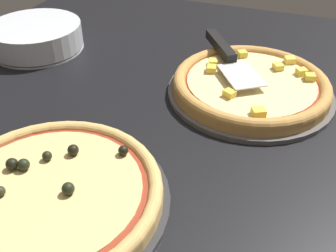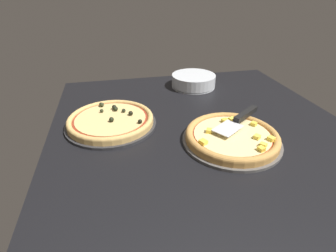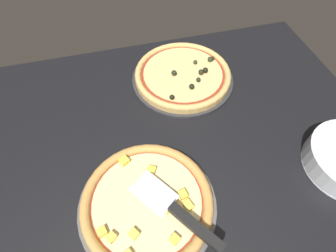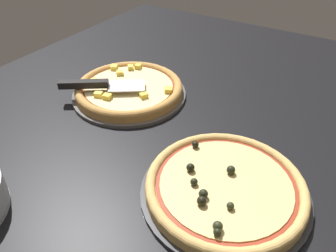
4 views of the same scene
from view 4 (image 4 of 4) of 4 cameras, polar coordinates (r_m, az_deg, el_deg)
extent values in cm
cube|color=black|center=(98.49, -2.67, 4.09)|extent=(150.55, 112.26, 3.60)
cylinder|color=#565451|center=(98.85, -6.72, 5.56)|extent=(33.60, 33.60, 1.00)
cylinder|color=#C68E47|center=(98.15, -6.77, 6.25)|extent=(31.58, 31.58, 1.78)
torus|color=#C68E47|center=(97.70, -6.81, 6.70)|extent=(31.58, 31.58, 2.49)
cylinder|color=maroon|center=(97.67, -6.81, 6.74)|extent=(27.45, 27.45, 0.15)
cylinder|color=beige|center=(97.61, -6.82, 6.80)|extent=(25.90, 25.90, 0.40)
cube|color=#F4D64C|center=(107.58, -9.40, 10.05)|extent=(2.74, 2.63, 1.27)
cube|color=#F4D64C|center=(103.92, -8.38, 9.15)|extent=(2.65, 2.67, 1.27)
cube|color=#F4D64C|center=(106.91, -6.55, 10.13)|extent=(2.64, 2.59, 1.27)
cube|color=#F4D64C|center=(93.64, -12.04, 5.41)|extent=(2.35, 2.65, 1.27)
cube|color=yellow|center=(107.24, -5.23, 10.31)|extent=(2.37, 2.31, 1.27)
cube|color=yellow|center=(100.60, -12.83, 7.62)|extent=(2.62, 2.63, 1.27)
cube|color=yellow|center=(93.78, 0.07, 6.33)|extent=(2.99, 2.89, 1.27)
cube|color=yellow|center=(92.18, -10.54, 5.08)|extent=(2.29, 2.50, 1.27)
cube|color=yellow|center=(91.38, -4.25, 5.34)|extent=(2.69, 2.52, 1.27)
cube|color=#F4D64C|center=(96.22, -9.84, 6.61)|extent=(2.54, 2.65, 1.27)
cylinder|color=#2D2D30|center=(68.99, 9.80, -11.36)|extent=(34.33, 34.33, 1.00)
cylinder|color=#DBAD60|center=(67.97, 9.92, -10.56)|extent=(32.27, 32.27, 1.80)
torus|color=#DBAD60|center=(67.31, 10.00, -10.04)|extent=(32.27, 32.27, 2.06)
cylinder|color=maroon|center=(67.26, 10.00, -10.00)|extent=(28.05, 28.05, 0.15)
cylinder|color=#E5C67A|center=(67.17, 10.02, -9.93)|extent=(26.46, 26.46, 0.40)
sphere|color=black|center=(62.17, 5.88, -12.84)|extent=(1.83, 1.83, 1.83)
sphere|color=black|center=(63.32, 6.17, -11.68)|extent=(1.81, 1.81, 1.81)
sphere|color=#282D19|center=(59.04, 8.66, -16.87)|extent=(1.80, 1.80, 1.80)
sphere|color=#282D19|center=(62.43, 10.82, -13.49)|extent=(1.42, 1.42, 1.42)
sphere|color=black|center=(73.87, 4.78, -3.21)|extent=(1.57, 1.57, 1.57)
sphere|color=black|center=(58.57, 8.59, -17.81)|extent=(1.43, 1.43, 1.43)
sphere|color=black|center=(68.10, 3.94, -7.23)|extent=(1.75, 1.75, 1.75)
sphere|color=black|center=(65.48, 4.55, -9.67)|extent=(1.50, 1.50, 1.50)
sphere|color=black|center=(68.64, 10.91, -7.51)|extent=(1.79, 1.79, 1.79)
cube|color=silver|center=(95.01, -7.17, 6.99)|extent=(11.41, 12.32, 0.24)
cube|color=black|center=(96.32, -14.50, 7.09)|extent=(9.79, 12.76, 2.00)
camera|label=1|loc=(0.76, 47.44, 19.80)|focal=42.00mm
camera|label=2|loc=(1.36, 29.56, 32.09)|focal=28.00mm
camera|label=3|loc=(1.02, -23.33, 41.47)|focal=28.00mm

